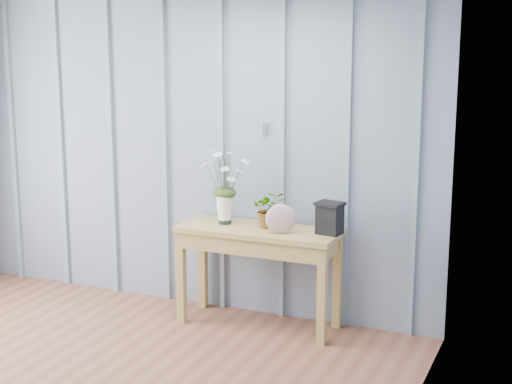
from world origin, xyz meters
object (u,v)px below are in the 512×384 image
at_px(sideboard, 259,243).
at_px(carved_box, 330,218).
at_px(daisy_vase, 224,173).
at_px(felt_disc_vessel, 281,219).

bearing_deg(sideboard, carved_box, 4.51).
xyz_separation_m(sideboard, daisy_vase, (-0.29, 0.02, 0.50)).
distance_m(felt_disc_vessel, carved_box, 0.35).
xyz_separation_m(daisy_vase, carved_box, (0.82, 0.02, -0.26)).
relative_size(sideboard, daisy_vase, 1.97).
bearing_deg(felt_disc_vessel, sideboard, 130.75).
relative_size(daisy_vase, carved_box, 2.63).
relative_size(sideboard, felt_disc_vessel, 5.52).
bearing_deg(sideboard, daisy_vase, 175.14).
distance_m(daisy_vase, felt_disc_vessel, 0.57).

